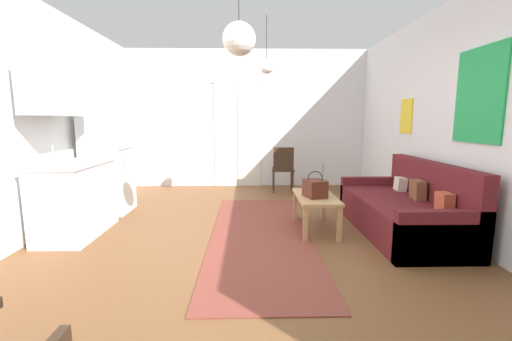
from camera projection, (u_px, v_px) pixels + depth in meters
The scene contains 13 objects.
ground_plane at pixel (245, 257), 3.53m from camera, with size 5.49×7.85×0.10m, color brown.
wall_back at pixel (246, 120), 6.94m from camera, with size 5.09×0.13×2.80m.
wall_right at pixel (491, 118), 3.37m from camera, with size 0.12×7.45×2.80m.
area_rug at pixel (260, 234), 4.06m from camera, with size 1.18×3.46×0.01m, color brown.
couch at pixel (406, 211), 4.10m from camera, with size 0.92×1.97×0.88m.
coffee_table at pixel (316, 200), 4.19m from camera, with size 0.47×0.92×0.45m.
bamboo_vase at pixel (322, 186), 4.27m from camera, with size 0.10×0.10×0.41m.
handbag at pixel (315, 188), 4.08m from camera, with size 0.29×0.33×0.32m.
refrigerator at pixel (108, 161), 4.97m from camera, with size 0.61×0.63×1.56m.
kitchen_counter at pixel (71, 172), 3.97m from camera, with size 0.59×1.09×2.02m.
accent_chair at pixel (283, 167), 6.35m from camera, with size 0.44×0.42×0.88m.
pendant_lamp_near at pixel (239, 39), 2.92m from camera, with size 0.29×0.29×0.86m.
pendant_lamp_far at pixel (266, 66), 4.63m from camera, with size 0.21×0.21×0.78m.
Camera 1 is at (0.04, -3.35, 1.39)m, focal length 23.41 mm.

